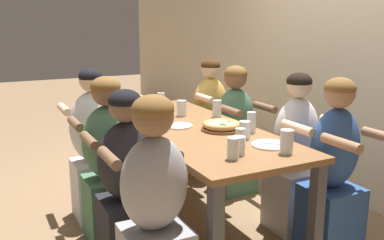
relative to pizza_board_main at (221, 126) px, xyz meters
name	(u,v)px	position (x,y,z in m)	size (l,w,h in m)	color
ground_plane	(192,222)	(-0.19, -0.14, -0.80)	(18.00, 18.00, 0.00)	#896B4C
restaurant_back_panel	(345,12)	(-0.19, 1.31, 0.80)	(10.00, 0.06, 3.20)	beige
dining_table	(192,138)	(-0.19, -0.14, -0.12)	(2.04, 0.81, 0.77)	brown
pizza_board_main	(221,126)	(0.00, 0.00, 0.00)	(0.29, 0.29, 0.06)	brown
skillet_bowl	(137,102)	(-1.05, -0.26, 0.02)	(0.30, 0.21, 0.12)	black
empty_plate_a	(270,145)	(0.47, 0.07, -0.03)	(0.23, 0.23, 0.02)	white
empty_plate_b	(179,126)	(-0.23, -0.23, -0.03)	(0.20, 0.20, 0.02)	white
cocktail_glass_blue	(161,99)	(-1.11, 0.00, 0.02)	(0.07, 0.07, 0.13)	silver
drinking_glass_a	(240,139)	(0.40, -0.10, 0.02)	(0.06, 0.06, 0.12)	silver
drinking_glass_b	(287,143)	(0.65, 0.06, 0.03)	(0.08, 0.08, 0.14)	silver
drinking_glass_c	(245,131)	(0.27, 0.02, 0.02)	(0.07, 0.07, 0.12)	silver
drinking_glass_d	(233,150)	(0.60, -0.28, 0.02)	(0.07, 0.07, 0.13)	silver
drinking_glass_e	(182,109)	(-0.55, -0.05, 0.03)	(0.08, 0.08, 0.13)	silver
drinking_glass_f	(217,109)	(-0.37, 0.18, 0.04)	(0.07, 0.07, 0.14)	silver
drinking_glass_g	(239,147)	(0.54, -0.20, 0.02)	(0.08, 0.08, 0.11)	silver
drinking_glass_h	(251,124)	(0.15, 0.15, 0.03)	(0.06, 0.06, 0.15)	silver
diner_near_midleft	(94,152)	(-0.62, -0.77, -0.26)	(0.51, 0.40, 1.18)	silver
diner_far_right	(333,176)	(0.61, 0.49, -0.25)	(0.51, 0.40, 1.19)	#2D5193
diner_far_left	(210,124)	(-1.03, 0.49, -0.26)	(0.51, 0.40, 1.17)	gold
diner_far_midright	(295,161)	(0.24, 0.49, -0.27)	(0.51, 0.40, 1.18)	silver
diner_near_midright	(128,190)	(0.19, -0.77, -0.27)	(0.51, 0.40, 1.14)	#232328
diner_near_right	(155,214)	(0.63, -0.77, -0.25)	(0.51, 0.40, 1.18)	#99999E
diner_far_midleft	(235,135)	(-0.58, 0.49, -0.27)	(0.51, 0.40, 1.15)	#477556
diner_near_center	(109,167)	(-0.22, -0.77, -0.26)	(0.51, 0.40, 1.17)	#477556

